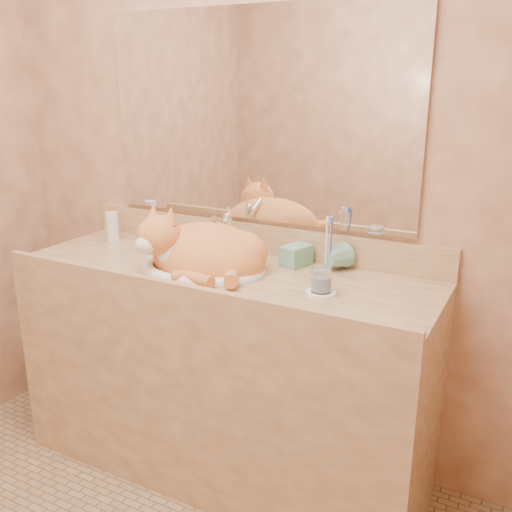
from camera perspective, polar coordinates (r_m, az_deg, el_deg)
The scene contains 12 objects.
wall_back at distance 2.26m, azimuth -0.01°, elevation 10.23°, with size 2.40×0.02×2.50m, color #966244.
vanity_counter at distance 2.29m, azimuth -3.30°, elevation -11.52°, with size 1.60×0.55×0.85m, color olive, non-canonical shape.
mirror at distance 2.24m, azimuth -0.16°, elevation 13.75°, with size 1.30×0.02×0.80m, color white.
sink_basin at distance 2.12m, azimuth -5.40°, elevation 0.64°, with size 0.48×0.40×0.15m, color white, non-canonical shape.
faucet at distance 2.26m, azimuth -2.85°, elevation 2.32°, with size 0.05×0.13×0.19m, color white, non-canonical shape.
cat at distance 2.10m, azimuth -5.51°, elevation 0.66°, with size 0.45×0.37×0.25m, color orange, non-canonical shape.
soap_dispenser at distance 2.11m, azimuth 3.08°, elevation 0.96°, with size 0.08×0.08×0.17m, color #6BAC8F.
toothbrush_cup at distance 2.10m, azimuth 7.23°, elevation -0.42°, with size 0.10×0.10×0.09m, color #6BAC8F.
toothbrushes at distance 2.07m, azimuth 7.31°, elevation 1.68°, with size 0.03×0.03×0.21m, color silver, non-canonical shape.
saucer at distance 1.89m, azimuth 6.49°, elevation -3.68°, with size 0.10×0.10×0.01m, color white.
water_glass at distance 1.88m, azimuth 6.54°, elevation -2.41°, with size 0.07×0.07×0.08m, color silver.
lotion_bottle at distance 2.56m, azimuth -14.16°, elevation 2.87°, with size 0.05×0.05×0.13m, color silver.
Camera 1 is at (1.05, -0.98, 1.53)m, focal length 40.00 mm.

